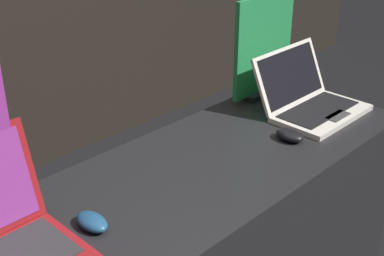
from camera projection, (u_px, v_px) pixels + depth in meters
name	position (u px, v px, depth m)	size (l,w,h in m)	color
mouse_front	(92.00, 222.00, 1.40)	(0.06, 0.11, 0.04)	navy
laptop_back	(309.00, 98.00, 2.05)	(0.38, 0.32, 0.23)	silver
mouse_back	(290.00, 135.00, 1.85)	(0.07, 0.10, 0.04)	black
promo_stand_back	(263.00, 50.00, 2.13)	(0.34, 0.07, 0.41)	black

